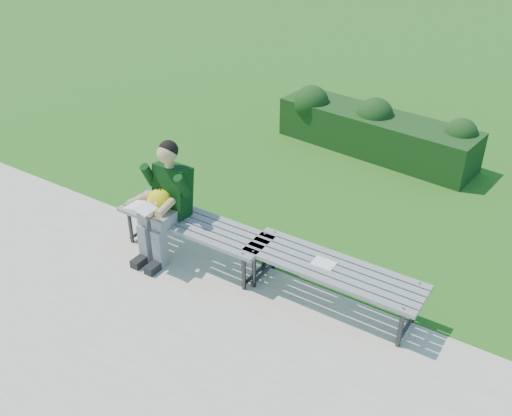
{
  "coord_description": "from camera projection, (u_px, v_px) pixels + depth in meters",
  "views": [
    {
      "loc": [
        2.88,
        -4.24,
        3.77
      ],
      "look_at": [
        0.23,
        -0.16,
        0.83
      ],
      "focal_mm": 40.0,
      "sensor_mm": 36.0,
      "label": 1
    }
  ],
  "objects": [
    {
      "name": "seated_boy",
      "position": [
        164.0,
        198.0,
        6.08
      ],
      "size": [
        0.56,
        0.76,
        1.31
      ],
      "color": "slate",
      "rests_on": "walkway"
    },
    {
      "name": "bench_left",
      "position": [
        194.0,
        226.0,
        6.17
      ],
      "size": [
        1.8,
        0.5,
        0.46
      ],
      "color": "gray",
      "rests_on": "walkway"
    },
    {
      "name": "paper_sheet",
      "position": [
        324.0,
        263.0,
        5.49
      ],
      "size": [
        0.22,
        0.16,
        0.01
      ],
      "color": "white",
      "rests_on": "bench_right"
    },
    {
      "name": "hedge",
      "position": [
        373.0,
        129.0,
        8.55
      ],
      "size": [
        3.11,
        1.11,
        0.85
      ],
      "color": "#153D17",
      "rests_on": "ground"
    },
    {
      "name": "walkway",
      "position": [
        137.0,
        357.0,
        5.08
      ],
      "size": [
        30.0,
        3.5,
        0.02
      ],
      "color": "#BCAF9D",
      "rests_on": "ground"
    },
    {
      "name": "ground",
      "position": [
        246.0,
        260.0,
        6.34
      ],
      "size": [
        80.0,
        80.0,
        0.0
      ],
      "color": "#1E6A13",
      "rests_on": "ground"
    },
    {
      "name": "bench_right",
      "position": [
        333.0,
        272.0,
        5.48
      ],
      "size": [
        1.8,
        0.5,
        0.46
      ],
      "color": "gray",
      "rests_on": "walkway"
    }
  ]
}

